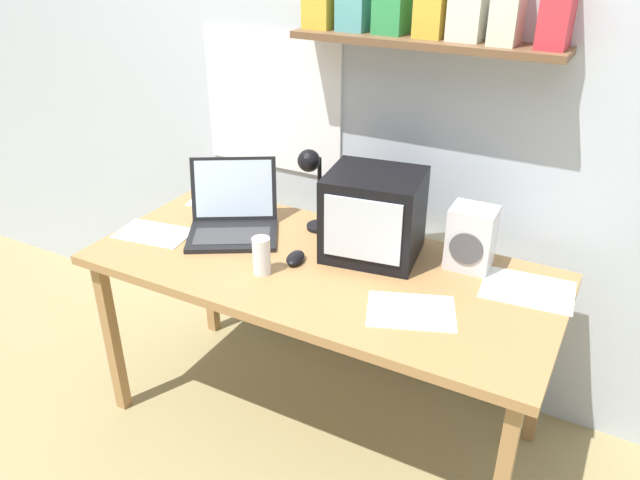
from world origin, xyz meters
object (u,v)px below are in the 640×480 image
(laptop, at_px, (233,215))
(desk_lamp, at_px, (312,176))
(loose_paper_near_laptop, at_px, (154,233))
(crt_monitor, at_px, (374,215))
(juice_glass, at_px, (262,257))
(space_heater, at_px, (471,238))
(loose_paper_near_monitor, at_px, (411,311))
(open_notebook, at_px, (212,201))
(computer_mouse, at_px, (295,258))
(corner_desk, at_px, (320,279))
(printed_handout, at_px, (528,290))

(laptop, xyz_separation_m, desk_lamp, (0.28, 0.14, 0.17))
(desk_lamp, distance_m, loose_paper_near_laptop, 0.66)
(crt_monitor, xyz_separation_m, juice_glass, (-0.28, -0.31, -0.10))
(space_heater, distance_m, loose_paper_near_monitor, 0.39)
(juice_glass, bearing_deg, space_heater, 31.88)
(juice_glass, distance_m, space_heater, 0.73)
(open_notebook, bearing_deg, desk_lamp, -4.42)
(computer_mouse, bearing_deg, corner_desk, 14.65)
(printed_handout, relative_size, loose_paper_near_monitor, 0.96)
(computer_mouse, relative_size, loose_paper_near_monitor, 0.35)
(printed_handout, bearing_deg, space_heater, 164.44)
(corner_desk, xyz_separation_m, desk_lamp, (-0.15, 0.22, 0.29))
(laptop, height_order, computer_mouse, laptop)
(crt_monitor, bearing_deg, open_notebook, 164.67)
(loose_paper_near_laptop, height_order, open_notebook, same)
(juice_glass, relative_size, loose_paper_near_monitor, 0.41)
(loose_paper_near_monitor, bearing_deg, computer_mouse, 168.09)
(loose_paper_near_laptop, xyz_separation_m, loose_paper_near_monitor, (1.08, -0.03, 0.00))
(loose_paper_near_monitor, bearing_deg, corner_desk, 162.42)
(laptop, distance_m, loose_paper_near_monitor, 0.85)
(loose_paper_near_monitor, bearing_deg, printed_handout, 45.77)
(laptop, height_order, open_notebook, laptop)
(printed_handout, distance_m, loose_paper_near_monitor, 0.43)
(computer_mouse, distance_m, printed_handout, 0.81)
(laptop, height_order, desk_lamp, desk_lamp)
(space_heater, distance_m, printed_handout, 0.26)
(computer_mouse, distance_m, open_notebook, 0.66)
(loose_paper_near_monitor, bearing_deg, open_notebook, 160.16)
(corner_desk, relative_size, computer_mouse, 14.67)
(crt_monitor, relative_size, printed_handout, 1.17)
(open_notebook, distance_m, loose_paper_near_monitor, 1.14)
(desk_lamp, xyz_separation_m, computer_mouse, (0.07, -0.25, -0.22))
(crt_monitor, relative_size, laptop, 0.81)
(laptop, xyz_separation_m, printed_handout, (1.12, 0.10, -0.06))
(printed_handout, height_order, loose_paper_near_laptop, same)
(laptop, bearing_deg, desk_lamp, -3.89)
(juice_glass, xyz_separation_m, open_notebook, (-0.53, 0.41, -0.06))
(computer_mouse, bearing_deg, laptop, 162.99)
(juice_glass, xyz_separation_m, loose_paper_near_laptop, (-0.54, 0.05, -0.06))
(desk_lamp, height_order, space_heater, desk_lamp)
(laptop, bearing_deg, crt_monitor, -22.23)
(juice_glass, relative_size, printed_handout, 0.43)
(corner_desk, bearing_deg, loose_paper_near_monitor, -17.58)
(juice_glass, relative_size, space_heater, 0.59)
(desk_lamp, distance_m, open_notebook, 0.57)
(corner_desk, distance_m, printed_handout, 0.72)
(printed_handout, distance_m, open_notebook, 1.37)
(crt_monitor, bearing_deg, laptop, 179.96)
(loose_paper_near_laptop, bearing_deg, corner_desk, 7.97)
(corner_desk, xyz_separation_m, laptop, (-0.43, 0.08, 0.13))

